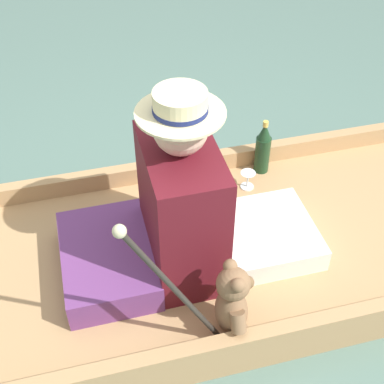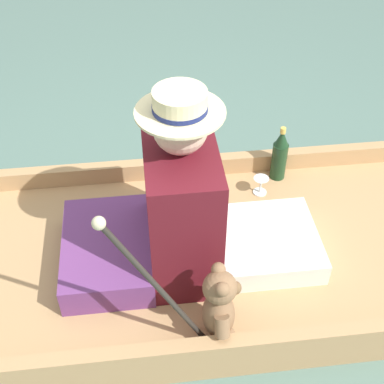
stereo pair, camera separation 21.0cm
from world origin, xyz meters
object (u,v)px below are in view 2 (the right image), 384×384
Objects in this scene: wine_glass at (261,183)px; walking_cane at (148,277)px; seated_person at (199,208)px; teddy_bear at (220,306)px; champagne_bottle at (280,155)px.

walking_cane reaches higher than wine_glass.
walking_cane is (0.42, -0.22, 0.11)m from seated_person.
walking_cane is (0.81, -0.59, 0.35)m from wine_glass.
teddy_bear is 0.36m from walking_cane.
wine_glass is 0.31× the size of champagne_bottle.
wine_glass is 0.13× the size of walking_cane.
wine_glass is at bearing 156.69° from teddy_bear.
walking_cane is at bearing -37.19° from champagne_bottle.
wine_glass is 0.18m from champagne_bottle.
walking_cane is 1.19m from champagne_bottle.
seated_person is at bearing -43.02° from wine_glass.
teddy_bear is (0.38, 0.03, -0.14)m from seated_person.
seated_person is 0.58m from wine_glass.
seated_person is 2.79× the size of champagne_bottle.
champagne_bottle is at bearing 142.81° from walking_cane.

